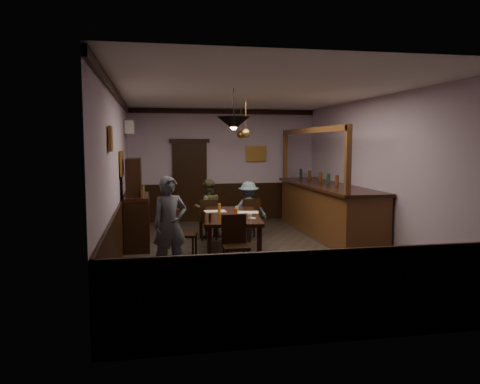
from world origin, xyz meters
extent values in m
cube|color=#2D2621|center=(0.00, 0.00, -0.01)|extent=(5.00, 8.00, 0.01)
cube|color=white|center=(0.00, 0.00, 3.00)|extent=(5.00, 8.00, 0.01)
cube|color=#B6A0BA|center=(0.00, 4.00, 1.50)|extent=(5.00, 0.01, 3.00)
cube|color=#B6A0BA|center=(0.00, -4.00, 1.50)|extent=(5.00, 0.01, 3.00)
cube|color=#B6A0BA|center=(-2.50, 0.00, 1.50)|extent=(0.01, 8.00, 3.00)
cube|color=#B6A0BA|center=(2.50, 0.00, 1.50)|extent=(0.01, 8.00, 3.00)
cube|color=black|center=(-0.43, 0.14, 0.72)|extent=(1.26, 2.31, 0.06)
cube|color=black|center=(-0.97, -0.82, 0.34)|extent=(0.07, 0.07, 0.69)
cube|color=black|center=(-0.14, -0.92, 0.34)|extent=(0.07, 0.07, 0.69)
cube|color=black|center=(-0.72, 1.21, 0.34)|extent=(0.07, 0.07, 0.69)
cube|color=black|center=(0.11, 1.10, 0.34)|extent=(0.07, 0.07, 0.69)
cube|color=black|center=(-0.71, 1.54, 0.41)|extent=(0.39, 0.39, 0.05)
cube|color=black|center=(-0.71, 1.36, 0.66)|extent=(0.38, 0.04, 0.46)
cube|color=black|center=(-0.56, 1.69, 0.20)|extent=(0.04, 0.04, 0.39)
cube|color=black|center=(-0.87, 1.69, 0.20)|extent=(0.04, 0.04, 0.39)
cube|color=black|center=(-0.56, 1.38, 0.20)|extent=(0.04, 0.04, 0.39)
cube|color=black|center=(-0.87, 1.38, 0.20)|extent=(0.04, 0.04, 0.39)
cube|color=black|center=(0.18, 1.43, 0.42)|extent=(0.42, 0.42, 0.05)
cube|color=black|center=(0.19, 1.25, 0.67)|extent=(0.39, 0.06, 0.46)
cube|color=black|center=(0.33, 1.60, 0.20)|extent=(0.04, 0.04, 0.40)
cube|color=black|center=(0.01, 1.57, 0.20)|extent=(0.04, 0.04, 0.40)
cube|color=black|center=(0.35, 1.28, 0.20)|extent=(0.04, 0.04, 0.40)
cube|color=black|center=(0.04, 1.26, 0.20)|extent=(0.04, 0.04, 0.40)
cube|color=black|center=(-0.60, -1.25, 0.43)|extent=(0.41, 0.41, 0.05)
cube|color=black|center=(-0.60, -1.06, 0.70)|extent=(0.41, 0.04, 0.48)
cube|color=black|center=(-0.77, -1.41, 0.21)|extent=(0.04, 0.04, 0.42)
cube|color=black|center=(-0.44, -1.41, 0.21)|extent=(0.04, 0.04, 0.42)
cube|color=black|center=(-0.77, -1.08, 0.21)|extent=(0.04, 0.04, 0.42)
cube|color=black|center=(-0.44, -1.08, 0.21)|extent=(0.04, 0.04, 0.42)
cube|color=black|center=(-1.30, 0.05, 0.41)|extent=(0.47, 0.47, 0.05)
cube|color=black|center=(-1.46, 0.09, 0.65)|extent=(0.14, 0.37, 0.45)
cube|color=black|center=(-1.19, -0.14, 0.19)|extent=(0.04, 0.04, 0.39)
cube|color=black|center=(-1.11, 0.16, 0.19)|extent=(0.04, 0.04, 0.39)
cube|color=black|center=(-1.49, -0.06, 0.19)|extent=(0.04, 0.04, 0.39)
cube|color=black|center=(-1.40, 0.24, 0.19)|extent=(0.04, 0.04, 0.39)
imported|color=#51535D|center=(-1.63, -0.97, 0.78)|extent=(0.66, 0.53, 1.56)
imported|color=#48472B|center=(-0.69, 1.74, 0.65)|extent=(0.67, 0.55, 1.29)
imported|color=slate|center=(0.21, 1.63, 0.62)|extent=(0.85, 0.55, 1.24)
cube|color=silver|center=(-0.68, 0.58, 0.75)|extent=(0.43, 0.31, 0.01)
cube|color=silver|center=(-0.09, 0.32, 0.75)|extent=(0.48, 0.39, 0.01)
cube|color=#E7BF55|center=(-0.50, -0.12, 0.75)|extent=(0.17, 0.17, 0.00)
cylinder|color=white|center=(-0.16, -0.40, 0.76)|extent=(0.15, 0.15, 0.01)
imported|color=white|center=(-0.20, -0.41, 0.80)|extent=(0.09, 0.09, 0.07)
cylinder|color=white|center=(-0.55, -0.35, 0.76)|extent=(0.22, 0.22, 0.01)
torus|color=#C68C47|center=(-0.60, -0.41, 0.79)|extent=(0.13, 0.13, 0.04)
torus|color=#C68C47|center=(-0.52, -0.36, 0.79)|extent=(0.13, 0.13, 0.04)
cylinder|color=orange|center=(-0.37, 0.04, 0.81)|extent=(0.07, 0.07, 0.12)
cylinder|color=#BF721E|center=(-0.65, 0.23, 0.85)|extent=(0.06, 0.06, 0.20)
cylinder|color=silver|center=(-0.32, 0.19, 0.82)|extent=(0.06, 0.06, 0.15)
cylinder|color=black|center=(-0.93, -0.59, 0.82)|extent=(0.04, 0.04, 0.14)
cube|color=black|center=(-2.20, 1.07, 0.48)|extent=(0.48, 1.35, 0.96)
cube|color=black|center=(-2.20, 1.07, 1.01)|extent=(0.46, 1.30, 0.08)
cube|color=black|center=(-2.25, 1.07, 1.40)|extent=(0.29, 0.87, 0.77)
cube|color=#542C16|center=(2.00, 1.50, 0.55)|extent=(0.91, 4.23, 1.11)
cube|color=black|center=(1.98, 1.50, 1.13)|extent=(1.01, 4.33, 0.06)
cube|color=#542C16|center=(1.60, 1.50, 2.37)|extent=(0.10, 4.13, 0.12)
cube|color=#542C16|center=(1.60, -0.52, 1.76)|extent=(0.10, 0.10, 1.31)
cube|color=#542C16|center=(1.60, 3.51, 1.76)|extent=(0.10, 0.10, 1.31)
cube|color=black|center=(-0.90, 3.95, 1.05)|extent=(0.90, 0.06, 2.10)
cube|color=white|center=(-2.38, 2.90, 2.45)|extent=(0.20, 0.85, 0.30)
cube|color=olive|center=(-2.46, -1.60, 2.15)|extent=(0.04, 0.28, 0.36)
cube|color=olive|center=(-2.46, 0.80, 1.70)|extent=(0.04, 0.62, 0.48)
cube|color=olive|center=(0.90, 3.96, 1.80)|extent=(0.55, 0.04, 0.42)
cylinder|color=black|center=(-0.53, -0.65, 2.71)|extent=(0.02, 0.02, 0.58)
cone|color=black|center=(-0.53, -0.65, 2.42)|extent=(0.56, 0.56, 0.22)
sphere|color=#FFD88C|center=(-0.53, -0.65, 2.37)|extent=(0.12, 0.12, 0.12)
cylinder|color=#BF8C3F|center=(0.10, 1.42, 2.65)|extent=(0.02, 0.02, 0.70)
cone|color=#BF8C3F|center=(0.10, 1.42, 2.30)|extent=(0.20, 0.20, 0.22)
sphere|color=#FFD88C|center=(0.10, 1.42, 2.25)|extent=(0.12, 0.12, 0.12)
cylinder|color=#BF8C3F|center=(0.30, 3.04, 2.65)|extent=(0.02, 0.02, 0.70)
cone|color=#BF8C3F|center=(0.30, 3.04, 2.30)|extent=(0.20, 0.20, 0.22)
sphere|color=#FFD88C|center=(0.30, 3.04, 2.25)|extent=(0.12, 0.12, 0.12)
camera|label=1|loc=(-1.90, -8.46, 2.09)|focal=35.00mm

